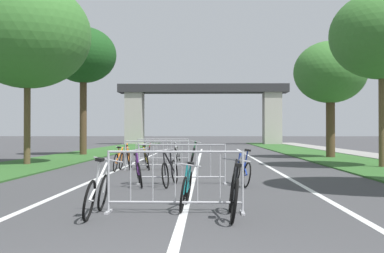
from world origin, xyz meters
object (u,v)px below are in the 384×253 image
bicycle_red_8 (148,153)px  crowd_barrier_second (182,164)px  tree_right_pine_near (382,36)px  bicycle_black_0 (170,171)px  tree_left_pine_far (27,35)px  bicycle_yellow_6 (146,160)px  bicycle_orange_1 (119,161)px  bicycle_silver_4 (177,153)px  crowd_barrier_fourth (163,151)px  bicycle_green_7 (193,154)px  crowd_barrier_nearest (175,182)px  tree_left_maple_mid (83,56)px  bicycle_purple_5 (139,171)px  bicycle_orange_11 (129,159)px  bicycle_white_2 (97,193)px  bicycle_teal_9 (186,189)px  tree_right_oak_near (330,73)px  crowd_barrier_third (157,155)px  bicycle_black_10 (234,194)px  bicycle_blue_3 (242,171)px

bicycle_red_8 → crowd_barrier_second: bearing=95.5°
tree_right_pine_near → bicycle_black_0: (-7.55, -6.53, -4.64)m
tree_left_pine_far → bicycle_yellow_6: size_ratio=4.77×
bicycle_orange_1 → bicycle_silver_4: bicycle_silver_4 is taller
crowd_barrier_fourth → bicycle_green_7: size_ratio=1.32×
crowd_barrier_nearest → bicycle_black_0: (-0.39, 4.15, -0.15)m
tree_left_pine_far → tree_left_maple_mid: tree_left_pine_far is taller
tree_left_pine_far → tree_right_pine_near: 14.02m
tree_right_pine_near → bicycle_red_8: 11.11m
tree_left_maple_mid → bicycle_silver_4: 10.00m
bicycle_purple_5 → bicycle_orange_11: bearing=-89.9°
bicycle_white_2 → bicycle_red_8: bicycle_white_2 is taller
bicycle_purple_5 → bicycle_red_8: 10.44m
bicycle_orange_1 → bicycle_red_8: bicycle_red_8 is taller
bicycle_teal_9 → bicycle_orange_11: bicycle_orange_11 is taller
tree_right_oak_near → crowd_barrier_third: (-8.24, -8.48, -3.93)m
crowd_barrier_third → bicycle_silver_4: 5.09m
crowd_barrier_second → bicycle_orange_11: crowd_barrier_second is taller
bicycle_purple_5 → bicycle_green_7: bearing=-107.8°
bicycle_white_2 → bicycle_yellow_6: bearing=92.2°
bicycle_yellow_6 → bicycle_silver_4: bearing=69.6°
crowd_barrier_second → tree_right_oak_near: bearing=61.6°
bicycle_red_8 → crowd_barrier_fourth: bearing=140.2°
crowd_barrier_second → bicycle_red_8: 10.08m
tree_left_maple_mid → crowd_barrier_second: tree_left_maple_mid is taller
crowd_barrier_nearest → crowd_barrier_second: (-0.12, 4.70, 0.00)m
bicycle_yellow_6 → bicycle_green_7: (1.59, 3.78, 0.03)m
tree_right_pine_near → bicycle_teal_9: 13.17m
bicycle_black_0 → bicycle_teal_9: size_ratio=1.01×
bicycle_orange_1 → bicycle_silver_4: (1.73, 5.44, 0.02)m
tree_left_pine_far → tree_right_pine_near: (13.97, -1.16, -0.33)m
tree_right_oak_near → bicycle_yellow_6: tree_right_oak_near is taller
tree_right_pine_near → bicycle_red_8: bearing=157.3°
bicycle_green_7 → bicycle_purple_5: bearing=-99.6°
bicycle_white_2 → bicycle_orange_11: (-1.08, 10.32, 0.00)m
tree_right_oak_near → bicycle_black_10: tree_right_oak_near is taller
tree_left_pine_far → bicycle_orange_11: bearing=-22.7°
bicycle_white_2 → bicycle_silver_4: size_ratio=0.98×
bicycle_silver_4 → crowd_barrier_third: bearing=-93.6°
bicycle_yellow_6 → bicycle_blue_3: bearing=-70.4°
crowd_barrier_second → bicycle_yellow_6: (-1.54, 5.04, -0.16)m
crowd_barrier_fourth → crowd_barrier_third: bearing=-87.7°
tree_left_maple_mid → bicycle_black_0: 18.34m
bicycle_teal_9 → tree_left_pine_far: bearing=-55.4°
bicycle_green_7 → bicycle_orange_11: size_ratio=1.01×
tree_right_oak_near → crowd_barrier_nearest: bearing=-111.4°
bicycle_purple_5 → bicycle_red_8: bearing=-95.7°
crowd_barrier_third → bicycle_white_2: bearing=-90.0°
bicycle_red_8 → bicycle_green_7: bearing=147.0°
tree_right_oak_near → bicycle_white_2: size_ratio=3.65×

